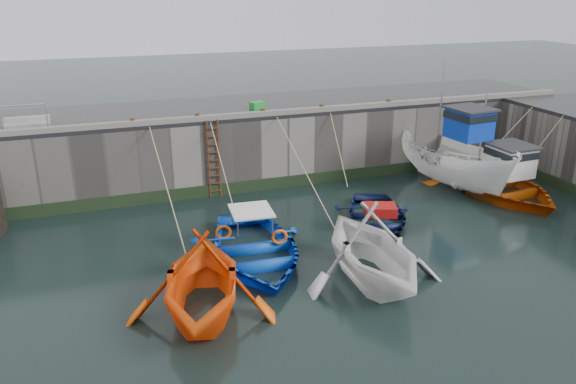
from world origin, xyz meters
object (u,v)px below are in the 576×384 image
object	(u,v)px
boat_near_blacktrim	(370,279)
boat_far_white	(455,162)
boat_near_blue	(255,258)
fish_crate	(257,105)
boat_near_navy	(376,222)
boat_near_white	(203,312)
ladder	(214,159)
boat_far_orange	(497,183)
bollard_d	(322,108)
bollard_b	(198,117)
bollard_c	(263,112)
bollard_a	(132,122)
bollard_e	(388,103)

from	to	relation	value
boat_near_blacktrim	boat_far_white	xyz separation A→B (m)	(7.19, 6.19, 1.10)
boat_near_blue	fish_crate	bearing A→B (deg)	77.18
boat_near_navy	boat_near_white	bearing A→B (deg)	-131.15
ladder	boat_near_blacktrim	distance (m)	8.95
boat_far_orange	bollard_d	distance (m)	7.99
boat_near_blue	bollard_b	xyz separation A→B (m)	(-0.49, 6.21, 3.30)
ladder	bollard_c	xyz separation A→B (m)	(2.20, 0.34, 1.71)
bollard_a	bollard_b	world-z (taller)	same
boat_far_orange	bollard_e	size ratio (longest dim) A/B	23.34
bollard_a	bollard_e	world-z (taller)	same
fish_crate	boat_near_blacktrim	bearing A→B (deg)	-110.53
bollard_c	boat_near_navy	bearing A→B (deg)	-60.01
boat_near_blue	boat_near_blacktrim	size ratio (longest dim) A/B	1.11
bollard_d	fish_crate	bearing A→B (deg)	152.48
ladder	boat_far_white	bearing A→B (deg)	-12.14
ladder	bollard_a	size ratio (longest dim) A/B	11.43
boat_near_blue	bollard_c	distance (m)	7.37
bollard_b	bollard_c	bearing A→B (deg)	0.00
boat_near_blue	bollard_c	bearing A→B (deg)	74.96
boat_near_blacktrim	fish_crate	bearing A→B (deg)	94.17
boat_near_blacktrim	boat_far_orange	xyz separation A→B (m)	(8.36, 4.84, 0.42)
boat_near_white	boat_far_white	xyz separation A→B (m)	(12.21, 6.29, 1.10)
boat_near_navy	bollard_c	size ratio (longest dim) A/B	15.90
boat_near_navy	bollard_a	distance (m)	9.95
boat_near_white	boat_far_orange	distance (m)	14.28
fish_crate	bollard_c	size ratio (longest dim) A/B	2.18
ladder	bollard_d	xyz separation A→B (m)	(4.80, 0.34, 1.71)
bollard_e	bollard_d	bearing A→B (deg)	180.00
boat_far_white	boat_far_orange	bearing A→B (deg)	-55.19
boat_near_white	bollard_e	distance (m)	13.86
ladder	boat_near_white	bearing A→B (deg)	-104.64
bollard_c	boat_near_blue	bearing A→B (deg)	-109.54
boat_near_white	boat_far_orange	bearing A→B (deg)	35.02
boat_far_orange	fish_crate	size ratio (longest dim) A/B	10.69
boat_near_white	boat_far_orange	xyz separation A→B (m)	(13.39, 4.93, 0.42)
boat_near_blue	boat_far_orange	bearing A→B (deg)	16.47
boat_far_white	bollard_a	distance (m)	13.42
boat_far_white	bollard_c	xyz separation A→B (m)	(-7.81, 2.49, 2.20)
boat_near_white	bollard_e	xyz separation A→B (m)	(10.21, 8.77, 3.30)
boat_near_blue	boat_far_orange	distance (m)	11.45
bollard_d	boat_far_orange	bearing A→B (deg)	-31.03
boat_far_white	bollard_a	size ratio (longest dim) A/B	24.97
bollard_a	ladder	bearing A→B (deg)	-6.38
bollard_c	bollard_e	xyz separation A→B (m)	(5.80, 0.00, 0.00)
bollard_a	bollard_e	distance (m)	11.00
boat_near_blue	bollard_d	world-z (taller)	bollard_d
boat_far_orange	bollard_e	bearing A→B (deg)	127.04
boat_far_orange	bollard_d	world-z (taller)	boat_far_orange
ladder	boat_near_blue	xyz separation A→B (m)	(-0.01, -5.88, -1.59)
boat_far_white	boat_far_orange	size ratio (longest dim) A/B	1.07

